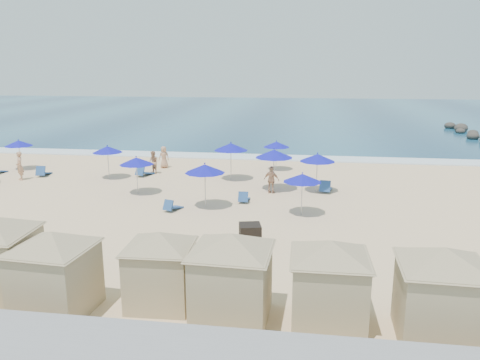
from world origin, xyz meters
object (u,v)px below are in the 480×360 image
umbrella_4 (205,169)px  beachgoer_3 (164,157)px  cabana_1 (54,262)px  cabana_2 (160,259)px  cabana_4 (330,272)px  beachgoer_0 (20,166)px  cabana_5 (442,282)px  umbrella_5 (231,147)px  cabana_3 (232,266)px  umbrella_6 (274,154)px  umbrella_3 (136,161)px  umbrella_0 (19,143)px  umbrella_2 (107,149)px  beachgoer_2 (272,180)px  trash_bin (250,234)px  umbrella_9 (302,178)px  umbrella_7 (276,144)px  umbrella_8 (317,158)px  beachgoer_1 (153,162)px

umbrella_4 → beachgoer_3: 10.72m
cabana_1 → cabana_2: bearing=17.5°
cabana_4 → beachgoer_0: (-19.06, 14.98, -0.64)m
cabana_5 → umbrella_5: size_ratio=1.82×
cabana_2 → cabana_3: cabana_3 is taller
umbrella_6 → beachgoer_3: umbrella_6 is taller
umbrella_3 → umbrella_4: 4.93m
umbrella_0 → umbrella_6: umbrella_6 is taller
beachgoer_0 → umbrella_2: bearing=56.5°
umbrella_4 → beachgoer_2: bearing=46.2°
umbrella_2 → beachgoer_3: bearing=55.4°
trash_bin → cabana_3: 5.99m
umbrella_9 → umbrella_7: bearing=100.8°
cabana_4 → beachgoer_2: (-2.70, 13.96, -0.77)m
umbrella_3 → umbrella_6: 7.94m
umbrella_5 → umbrella_8: size_ratio=1.06×
cabana_3 → beachgoer_1: size_ratio=2.91×
cabana_2 → cabana_5: size_ratio=0.89×
umbrella_6 → umbrella_3: bearing=-165.7°
umbrella_2 → beachgoer_0: size_ratio=1.20×
umbrella_7 → umbrella_8: umbrella_8 is taller
umbrella_6 → beachgoer_1: bearing=158.8°
cabana_1 → cabana_5: cabana_5 is taller
umbrella_3 → beachgoer_1: bearing=98.7°
umbrella_3 → umbrella_5: umbrella_5 is taller
umbrella_2 → beachgoer_3: umbrella_2 is taller
beachgoer_3 → umbrella_7: bearing=146.1°
umbrella_8 → beachgoer_2: (-2.57, -0.68, -1.24)m
cabana_4 → umbrella_4: size_ratio=1.84×
trash_bin → umbrella_7: 14.76m
umbrella_7 → beachgoer_2: bearing=-88.3°
umbrella_2 → cabana_4: bearing=-50.1°
umbrella_6 → beachgoer_1: 9.22m
trash_bin → cabana_4: (2.92, -5.75, 1.14)m
cabana_2 → cabana_4: (4.99, -0.42, 0.11)m
beachgoer_0 → cabana_2: bearing=-2.5°
umbrella_3 → beachgoer_2: (7.62, 1.19, -1.12)m
umbrella_4 → umbrella_3: bearing=154.6°
umbrella_7 → cabana_4: bearing=-82.0°
cabana_4 → beachgoer_1: size_ratio=2.80×
beachgoer_0 → cabana_5: bearing=8.5°
beachgoer_1 → beachgoer_3: beachgoer_3 is taller
cabana_3 → umbrella_8: size_ratio=1.93×
trash_bin → umbrella_6: umbrella_6 is taller
umbrella_2 → beachgoer_1: 3.24m
umbrella_2 → beachgoer_0: (-5.48, -1.27, -1.00)m
cabana_4 → umbrella_0: cabana_4 is taller
umbrella_6 → beachgoer_0: (-16.42, 0.25, -1.26)m
cabana_4 → beachgoer_2: 14.24m
cabana_1 → umbrella_0: bearing=125.3°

